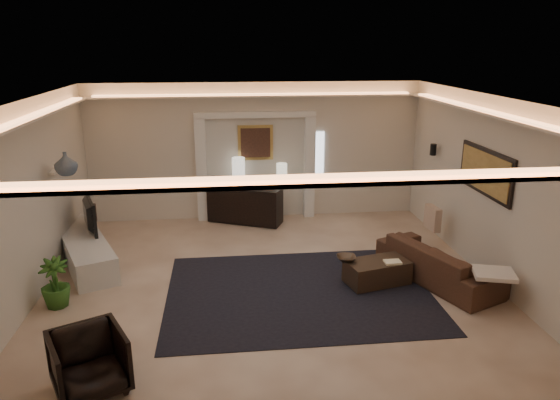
{
  "coord_description": "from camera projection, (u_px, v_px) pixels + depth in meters",
  "views": [
    {
      "loc": [
        -0.68,
        -7.26,
        3.68
      ],
      "look_at": [
        0.2,
        0.6,
        1.25
      ],
      "focal_mm": 33.05,
      "sensor_mm": 36.0,
      "label": 1
    }
  ],
  "objects": [
    {
      "name": "floor",
      "position": [
        272.0,
        288.0,
        8.05
      ],
      "size": [
        7.0,
        7.0,
        0.0
      ],
      "primitive_type": "plane",
      "color": "beige",
      "rests_on": "ground"
    },
    {
      "name": "ceiling",
      "position": [
        271.0,
        100.0,
        7.2
      ],
      "size": [
        7.0,
        7.0,
        0.0
      ],
      "primitive_type": "plane",
      "rotation": [
        3.14,
        0.0,
        0.0
      ],
      "color": "white",
      "rests_on": "ground"
    },
    {
      "name": "wall_back",
      "position": [
        256.0,
        152.0,
        10.95
      ],
      "size": [
        7.0,
        0.0,
        7.0
      ],
      "primitive_type": "plane",
      "rotation": [
        1.57,
        0.0,
        0.0
      ],
      "color": "beige",
      "rests_on": "ground"
    },
    {
      "name": "wall_front",
      "position": [
        311.0,
        321.0,
        4.3
      ],
      "size": [
        7.0,
        0.0,
        7.0
      ],
      "primitive_type": "plane",
      "rotation": [
        -1.57,
        0.0,
        0.0
      ],
      "color": "beige",
      "rests_on": "ground"
    },
    {
      "name": "wall_left",
      "position": [
        24.0,
        207.0,
        7.26
      ],
      "size": [
        0.0,
        7.0,
        7.0
      ],
      "primitive_type": "plane",
      "rotation": [
        1.57,
        0.0,
        1.57
      ],
      "color": "beige",
      "rests_on": "ground"
    },
    {
      "name": "wall_right",
      "position": [
        495.0,
        192.0,
        8.0
      ],
      "size": [
        0.0,
        7.0,
        7.0
      ],
      "primitive_type": "plane",
      "rotation": [
        1.57,
        0.0,
        -1.57
      ],
      "color": "beige",
      "rests_on": "ground"
    },
    {
      "name": "cove_soffit",
      "position": [
        271.0,
        120.0,
        7.28
      ],
      "size": [
        7.0,
        7.0,
        0.04
      ],
      "primitive_type": "cube",
      "color": "silver",
      "rests_on": "ceiling"
    },
    {
      "name": "daylight_slit",
      "position": [
        318.0,
        155.0,
        11.11
      ],
      "size": [
        0.25,
        0.03,
        1.0
      ],
      "primitive_type": "cube",
      "color": "white",
      "rests_on": "wall_back"
    },
    {
      "name": "area_rug",
      "position": [
        299.0,
        292.0,
        7.9
      ],
      "size": [
        4.0,
        3.0,
        0.01
      ],
      "primitive_type": "cube",
      "color": "black",
      "rests_on": "ground"
    },
    {
      "name": "pilaster_left",
      "position": [
        202.0,
        170.0,
        10.84
      ],
      "size": [
        0.22,
        0.2,
        2.2
      ],
      "primitive_type": "cube",
      "color": "silver",
      "rests_on": "ground"
    },
    {
      "name": "pilaster_right",
      "position": [
        309.0,
        167.0,
        11.08
      ],
      "size": [
        0.22,
        0.2,
        2.2
      ],
      "primitive_type": "cube",
      "color": "silver",
      "rests_on": "ground"
    },
    {
      "name": "alcove_header",
      "position": [
        255.0,
        115.0,
        10.62
      ],
      "size": [
        2.52,
        0.2,
        0.12
      ],
      "primitive_type": "cube",
      "color": "silver",
      "rests_on": "wall_back"
    },
    {
      "name": "painting_frame",
      "position": [
        255.0,
        143.0,
        10.87
      ],
      "size": [
        0.74,
        0.04,
        0.74
      ],
      "primitive_type": "cube",
      "color": "tan",
      "rests_on": "wall_back"
    },
    {
      "name": "painting_canvas",
      "position": [
        256.0,
        143.0,
        10.84
      ],
      "size": [
        0.62,
        0.02,
        0.62
      ],
      "primitive_type": "cube",
      "color": "#4C2D1E",
      "rests_on": "wall_back"
    },
    {
      "name": "art_panel_frame",
      "position": [
        486.0,
        172.0,
        8.21
      ],
      "size": [
        0.04,
        1.64,
        0.74
      ],
      "primitive_type": "cube",
      "color": "black",
      "rests_on": "wall_right"
    },
    {
      "name": "art_panel_gold",
      "position": [
        484.0,
        172.0,
        8.21
      ],
      "size": [
        0.02,
        1.5,
        0.62
      ],
      "primitive_type": "cube",
      "color": "tan",
      "rests_on": "wall_right"
    },
    {
      "name": "wall_sconce",
      "position": [
        433.0,
        150.0,
        10.01
      ],
      "size": [
        0.12,
        0.12,
        0.22
      ],
      "primitive_type": "cylinder",
      "color": "black",
      "rests_on": "wall_right"
    },
    {
      "name": "wall_niche",
      "position": [
        57.0,
        170.0,
        8.53
      ],
      "size": [
        0.1,
        0.55,
        0.04
      ],
      "primitive_type": "cube",
      "color": "silver",
      "rests_on": "wall_left"
    },
    {
      "name": "console",
      "position": [
        245.0,
        204.0,
        10.87
      ],
      "size": [
        1.6,
        1.07,
        0.77
      ],
      "primitive_type": "cube",
      "rotation": [
        0.0,
        0.0,
        -0.42
      ],
      "color": "black",
      "rests_on": "ground"
    },
    {
      "name": "lamp_left",
      "position": [
        239.0,
        171.0,
        10.78
      ],
      "size": [
        0.28,
        0.28,
        0.6
      ],
      "primitive_type": "cylinder",
      "rotation": [
        0.0,
        0.0,
        -0.04
      ],
      "color": "white",
      "rests_on": "console"
    },
    {
      "name": "lamp_right",
      "position": [
        282.0,
        173.0,
        10.68
      ],
      "size": [
        0.29,
        0.29,
        0.5
      ],
      "primitive_type": "cylinder",
      "rotation": [
        0.0,
        0.0,
        0.37
      ],
      "color": "white",
      "rests_on": "console"
    },
    {
      "name": "media_ledge",
      "position": [
        84.0,
        249.0,
        8.97
      ],
      "size": [
        1.6,
        2.6,
        0.48
      ],
      "primitive_type": "cube",
      "rotation": [
        0.0,
        0.0,
        0.41
      ],
      "color": "silver",
      "rests_on": "ground"
    },
    {
      "name": "tv",
      "position": [
        85.0,
        215.0,
        9.1
      ],
      "size": [
        1.02,
        0.47,
        0.6
      ],
      "primitive_type": "imported",
      "rotation": [
        0.0,
        0.0,
        1.91
      ],
      "color": "black",
      "rests_on": "media_ledge"
    },
    {
      "name": "figurine",
      "position": [
        93.0,
        212.0,
        9.63
      ],
      "size": [
        0.12,
        0.12,
        0.33
      ],
      "primitive_type": "cylinder",
      "rotation": [
        0.0,
        0.0,
        -0.02
      ],
      "color": "#342018",
      "rests_on": "media_ledge"
    },
    {
      "name": "ginger_jar",
      "position": [
        66.0,
        164.0,
        8.09
      ],
      "size": [
        0.41,
        0.41,
        0.37
      ],
      "primitive_type": "imported",
      "rotation": [
        0.0,
        0.0,
        0.2
      ],
      "color": "slate",
      "rests_on": "wall_niche"
    },
    {
      "name": "plant",
      "position": [
        55.0,
        283.0,
        7.39
      ],
      "size": [
        0.45,
        0.45,
        0.74
      ],
      "primitive_type": "imported",
      "rotation": [
        0.0,
        0.0,
        0.09
      ],
      "color": "#2C5B1B",
      "rests_on": "ground"
    },
    {
      "name": "sofa",
      "position": [
        438.0,
        263.0,
        8.23
      ],
      "size": [
        2.26,
        1.57,
        0.61
      ],
      "primitive_type": "imported",
      "rotation": [
        0.0,
        0.0,
        1.97
      ],
      "color": "#361E14",
      "rests_on": "ground"
    },
    {
      "name": "throw_blanket",
      "position": [
        494.0,
        274.0,
        7.27
      ],
      "size": [
        0.67,
        0.6,
        0.06
      ],
      "primitive_type": "cube",
      "rotation": [
        0.0,
        0.0,
        -0.29
      ],
      "color": "beige",
      "rests_on": "sofa"
    },
    {
      "name": "throw_pillow",
      "position": [
        433.0,
        218.0,
        9.57
      ],
      "size": [
        0.17,
        0.45,
        0.44
      ],
      "primitive_type": "cube",
      "rotation": [
        0.0,
        0.0,
        0.08
      ],
      "color": "tan",
      "rests_on": "sofa"
    },
    {
      "name": "coffee_table",
      "position": [
        377.0,
        272.0,
        8.14
      ],
      "size": [
        1.07,
        0.75,
        0.36
      ],
      "primitive_type": "cube",
      "rotation": [
        0.0,
        0.0,
        0.24
      ],
      "color": "black",
      "rests_on": "ground"
    },
    {
      "name": "bowl",
      "position": [
        346.0,
        257.0,
        8.1
      ],
      "size": [
        0.34,
        0.34,
        0.08
      ],
      "primitive_type": "imported",
      "rotation": [
        0.0,
        0.0,
        -0.12
      ],
      "color": "#3F3022",
      "rests_on": "coffee_table"
    },
    {
      "name": "magazine",
      "position": [
        393.0,
        261.0,
        8.01
      ],
      "size": [
        0.26,
        0.19,
        0.03
      ],
      "primitive_type": "cube",
      "rotation": [
        0.0,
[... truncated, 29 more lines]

